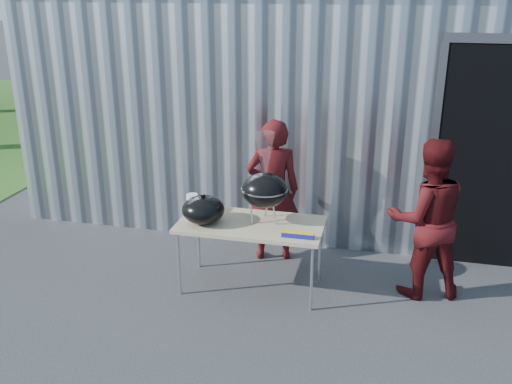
% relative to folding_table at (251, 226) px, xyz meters
% --- Properties ---
extents(ground, '(80.00, 80.00, 0.00)m').
position_rel_folding_table_xyz_m(ground, '(-0.25, -0.54, -0.71)').
color(ground, '#323234').
extents(building, '(8.20, 6.20, 3.10)m').
position_rel_folding_table_xyz_m(building, '(0.67, 4.05, 0.83)').
color(building, silver).
rests_on(building, ground).
extents(folding_table, '(1.50, 0.75, 0.75)m').
position_rel_folding_table_xyz_m(folding_table, '(0.00, 0.00, 0.00)').
color(folding_table, tan).
rests_on(folding_table, ground).
extents(kettle_grill, '(0.48, 0.48, 0.95)m').
position_rel_folding_table_xyz_m(kettle_grill, '(0.13, 0.07, 0.45)').
color(kettle_grill, black).
rests_on(kettle_grill, folding_table).
extents(grill_lid, '(0.44, 0.44, 0.32)m').
position_rel_folding_table_xyz_m(grill_lid, '(-0.48, -0.10, 0.18)').
color(grill_lid, black).
rests_on(grill_lid, folding_table).
extents(paper_towels, '(0.12, 0.12, 0.28)m').
position_rel_folding_table_xyz_m(paper_towels, '(-0.61, -0.05, 0.18)').
color(paper_towels, white).
rests_on(paper_towels, folding_table).
extents(white_tub, '(0.20, 0.15, 0.10)m').
position_rel_folding_table_xyz_m(white_tub, '(-0.55, 0.22, 0.09)').
color(white_tub, white).
rests_on(white_tub, folding_table).
extents(foil_box, '(0.32, 0.06, 0.06)m').
position_rel_folding_table_xyz_m(foil_box, '(0.53, -0.25, 0.07)').
color(foil_box, '#171796').
rests_on(foil_box, folding_table).
extents(person_cook, '(0.70, 0.56, 1.68)m').
position_rel_folding_table_xyz_m(person_cook, '(0.07, 0.77, 0.13)').
color(person_cook, '#450D0F').
rests_on(person_cook, ground).
extents(person_bystander, '(0.95, 0.83, 1.68)m').
position_rel_folding_table_xyz_m(person_bystander, '(1.76, 0.31, 0.13)').
color(person_bystander, '#450D0F').
rests_on(person_bystander, ground).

